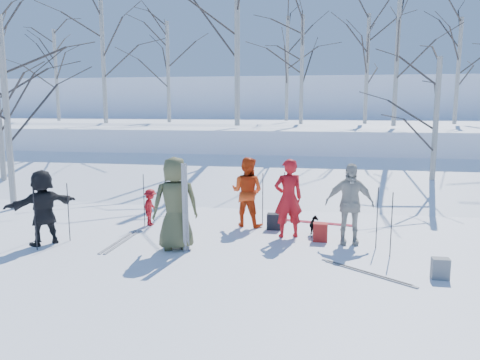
% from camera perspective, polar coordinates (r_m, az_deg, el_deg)
% --- Properties ---
extents(ground, '(120.00, 120.00, 0.00)m').
position_cam_1_polar(ground, '(9.99, -1.51, -8.75)').
color(ground, white).
rests_on(ground, ground).
extents(snow_ramp, '(70.00, 9.49, 4.12)m').
position_cam_1_polar(snow_ramp, '(16.68, 3.27, -0.93)').
color(snow_ramp, white).
rests_on(snow_ramp, ground).
extents(snow_plateau, '(70.00, 18.00, 2.20)m').
position_cam_1_polar(snow_plateau, '(26.46, 5.84, 4.64)').
color(snow_plateau, white).
rests_on(snow_plateau, ground).
extents(far_hill, '(90.00, 30.00, 6.00)m').
position_cam_1_polar(far_hill, '(47.36, 7.74, 7.81)').
color(far_hill, white).
rests_on(far_hill, ground).
extents(skier_olive_center, '(1.15, 0.97, 2.00)m').
position_cam_1_polar(skier_olive_center, '(10.03, -7.89, -2.84)').
color(skier_olive_center, '#484A2C').
rests_on(skier_olive_center, ground).
extents(skier_red_north, '(0.78, 0.63, 1.85)m').
position_cam_1_polar(skier_red_north, '(10.92, 5.91, -2.23)').
color(skier_red_north, '#AC1016').
rests_on(skier_red_north, ground).
extents(skier_redor_behind, '(1.00, 0.86, 1.77)m').
position_cam_1_polar(skier_redor_behind, '(11.88, 0.88, -1.45)').
color(skier_redor_behind, red).
rests_on(skier_redor_behind, ground).
extents(skier_red_seated, '(0.36, 0.62, 0.95)m').
position_cam_1_polar(skier_red_seated, '(12.22, -10.87, -3.28)').
color(skier_red_seated, '#AC1016').
rests_on(skier_red_seated, ground).
extents(skier_cream_east, '(1.08, 0.50, 1.81)m').
position_cam_1_polar(skier_cream_east, '(10.63, 13.20, -2.84)').
color(skier_cream_east, beige).
rests_on(skier_cream_east, ground).
extents(skier_grey_west, '(1.37, 1.52, 1.68)m').
position_cam_1_polar(skier_grey_west, '(11.20, -22.90, -3.06)').
color(skier_grey_west, black).
rests_on(skier_grey_west, ground).
extents(dog, '(0.33, 0.57, 0.45)m').
position_cam_1_polar(dog, '(11.24, 9.11, -5.62)').
color(dog, black).
rests_on(dog, ground).
extents(upright_ski_left, '(0.10, 0.16, 1.90)m').
position_cam_1_polar(upright_ski_left, '(9.75, -6.84, -3.47)').
color(upright_ski_left, silver).
rests_on(upright_ski_left, ground).
extents(upright_ski_right, '(0.11, 0.23, 1.89)m').
position_cam_1_polar(upright_ski_right, '(9.77, -6.53, -3.44)').
color(upright_ski_right, silver).
rests_on(upright_ski_right, ground).
extents(ski_pair_a, '(2.02, 2.09, 0.02)m').
position_cam_1_polar(ski_pair_a, '(9.10, 15.16, -10.83)').
color(ski_pair_a, silver).
rests_on(ski_pair_a, ground).
extents(ski_pair_c, '(0.85, 1.97, 0.02)m').
position_cam_1_polar(ski_pair_c, '(12.49, 9.29, -5.14)').
color(ski_pair_c, '#AE182A').
rests_on(ski_pair_c, ground).
extents(ski_pair_d, '(0.25, 1.91, 0.02)m').
position_cam_1_polar(ski_pair_d, '(11.03, -14.27, -7.25)').
color(ski_pair_d, silver).
rests_on(ski_pair_d, ground).
extents(ski_pole_a, '(0.02, 0.02, 1.34)m').
position_cam_1_polar(ski_pole_a, '(10.46, 16.37, -4.48)').
color(ski_pole_a, black).
rests_on(ski_pole_a, ground).
extents(ski_pole_b, '(0.02, 0.02, 1.34)m').
position_cam_1_polar(ski_pole_b, '(12.13, -11.63, -2.44)').
color(ski_pole_b, black).
rests_on(ski_pole_b, ground).
extents(ski_pole_c, '(0.02, 0.02, 1.34)m').
position_cam_1_polar(ski_pole_c, '(12.30, 5.43, -2.13)').
color(ski_pole_c, black).
rests_on(ski_pole_c, ground).
extents(ski_pole_d, '(0.02, 0.02, 1.34)m').
position_cam_1_polar(ski_pole_d, '(9.98, 17.98, -5.21)').
color(ski_pole_d, black).
rests_on(ski_pole_d, ground).
extents(ski_pole_e, '(0.02, 0.02, 1.34)m').
position_cam_1_polar(ski_pole_e, '(11.60, -23.67, -3.56)').
color(ski_pole_e, black).
rests_on(ski_pole_e, ground).
extents(ski_pole_f, '(0.02, 0.02, 1.34)m').
position_cam_1_polar(ski_pole_f, '(12.07, 2.78, -2.32)').
color(ski_pole_f, black).
rests_on(ski_pole_f, ground).
extents(ski_pole_g, '(0.02, 0.02, 1.34)m').
position_cam_1_polar(ski_pole_g, '(11.27, -20.19, -3.71)').
color(ski_pole_g, black).
rests_on(ski_pole_g, ground).
extents(ski_pole_h, '(0.02, 0.02, 1.34)m').
position_cam_1_polar(ski_pole_h, '(10.84, -23.72, -4.42)').
color(ski_pole_h, black).
rests_on(ski_pole_h, ground).
extents(backpack_red, '(0.32, 0.22, 0.42)m').
position_cam_1_polar(backpack_red, '(10.83, 9.76, -6.30)').
color(backpack_red, '#A21D18').
rests_on(backpack_red, ground).
extents(backpack_grey, '(0.30, 0.20, 0.38)m').
position_cam_1_polar(backpack_grey, '(9.19, 23.23, -9.89)').
color(backpack_grey, slate).
rests_on(backpack_grey, ground).
extents(backpack_dark, '(0.34, 0.24, 0.40)m').
position_cam_1_polar(backpack_dark, '(11.69, 4.17, -5.07)').
color(backpack_dark, black).
rests_on(backpack_dark, ground).
extents(birch_plateau_a, '(4.38, 4.38, 5.40)m').
position_cam_1_polar(birch_plateau_a, '(20.40, 18.59, 13.86)').
color(birch_plateau_a, silver).
rests_on(birch_plateau_a, snow_plateau).
extents(birch_plateau_b, '(4.85, 4.85, 6.07)m').
position_cam_1_polar(birch_plateau_b, '(23.39, -16.35, 14.13)').
color(birch_plateau_b, silver).
rests_on(birch_plateau_b, snow_plateau).
extents(birch_plateau_c, '(3.99, 3.99, 4.84)m').
position_cam_1_polar(birch_plateau_c, '(23.74, -8.75, 12.82)').
color(birch_plateau_c, silver).
rests_on(birch_plateau_c, snow_plateau).
extents(birch_plateau_e, '(6.04, 6.04, 7.78)m').
position_cam_1_polar(birch_plateau_e, '(20.01, -0.35, 17.85)').
color(birch_plateau_e, silver).
rests_on(birch_plateau_e, snow_plateau).
extents(birch_plateau_f, '(3.85, 3.85, 4.64)m').
position_cam_1_polar(birch_plateau_f, '(23.34, 25.04, 11.90)').
color(birch_plateau_f, silver).
rests_on(birch_plateau_f, snow_plateau).
extents(birch_plateau_g, '(3.91, 3.91, 4.74)m').
position_cam_1_polar(birch_plateau_g, '(21.43, 7.54, 13.11)').
color(birch_plateau_g, silver).
rests_on(birch_plateau_g, snow_plateau).
extents(birch_plateau_i, '(4.02, 4.02, 4.88)m').
position_cam_1_polar(birch_plateau_i, '(22.50, 15.22, 12.86)').
color(birch_plateau_i, silver).
rests_on(birch_plateau_i, snow_plateau).
extents(birch_plateau_j, '(4.45, 4.45, 5.50)m').
position_cam_1_polar(birch_plateau_j, '(25.93, 5.76, 13.29)').
color(birch_plateau_j, silver).
rests_on(birch_plateau_j, snow_plateau).
extents(birch_plateau_k, '(3.99, 3.99, 4.84)m').
position_cam_1_polar(birch_plateau_k, '(27.70, -21.49, 11.76)').
color(birch_plateau_k, silver).
rests_on(birch_plateau_k, snow_plateau).
extents(birch_edge_a, '(4.50, 4.50, 5.57)m').
position_cam_1_polar(birch_edge_a, '(15.20, -26.56, 7.13)').
color(birch_edge_a, silver).
rests_on(birch_edge_a, ground).
extents(birch_edge_e, '(3.78, 3.78, 4.55)m').
position_cam_1_polar(birch_edge_e, '(16.12, 22.71, 5.64)').
color(birch_edge_e, silver).
rests_on(birch_edge_e, ground).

